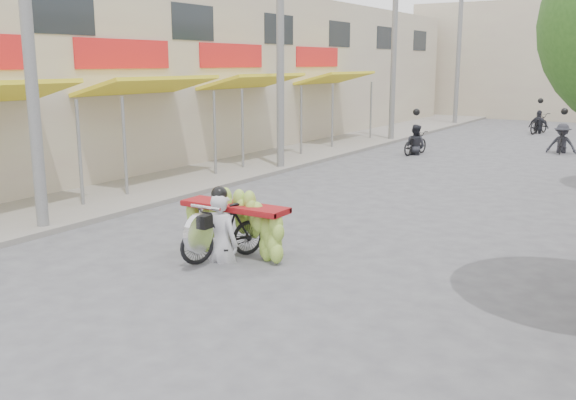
# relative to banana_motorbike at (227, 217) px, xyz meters

# --- Properties ---
(ground) EXTENTS (120.00, 120.00, 0.00)m
(ground) POSITION_rel_banana_motorbike_xyz_m (1.11, -3.51, -0.73)
(ground) COLOR #55555A
(ground) RESTS_ON ground
(sidewalk_left) EXTENTS (4.00, 60.00, 0.12)m
(sidewalk_left) POSITION_rel_banana_motorbike_xyz_m (-5.89, 11.49, -0.67)
(sidewalk_left) COLOR gray
(sidewalk_left) RESTS_ON ground
(shophouse_row_left) EXTENTS (9.77, 40.00, 6.00)m
(shophouse_row_left) POSITION_rel_banana_motorbike_xyz_m (-10.88, 10.47, 2.26)
(shophouse_row_left) COLOR #BCAE94
(shophouse_row_left) RESTS_ON ground
(utility_pole_near) EXTENTS (0.60, 0.24, 8.00)m
(utility_pole_near) POSITION_rel_banana_motorbike_xyz_m (-4.29, -0.51, 3.29)
(utility_pole_near) COLOR slate
(utility_pole_near) RESTS_ON ground
(utility_pole_mid) EXTENTS (0.60, 0.24, 8.00)m
(utility_pole_mid) POSITION_rel_banana_motorbike_xyz_m (-4.29, 8.49, 3.29)
(utility_pole_mid) COLOR slate
(utility_pole_mid) RESTS_ON ground
(utility_pole_far) EXTENTS (0.60, 0.24, 8.00)m
(utility_pole_far) POSITION_rel_banana_motorbike_xyz_m (-4.29, 17.49, 3.29)
(utility_pole_far) COLOR slate
(utility_pole_far) RESTS_ON ground
(utility_pole_back) EXTENTS (0.60, 0.24, 8.00)m
(utility_pole_back) POSITION_rel_banana_motorbike_xyz_m (-4.29, 26.49, 3.29)
(utility_pole_back) COLOR slate
(utility_pole_back) RESTS_ON ground
(banana_motorbike) EXTENTS (2.20, 1.84, 2.22)m
(banana_motorbike) POSITION_rel_banana_motorbike_xyz_m (0.00, 0.00, 0.00)
(banana_motorbike) COLOR black
(banana_motorbike) RESTS_ON ground
(bg_motorbike_a) EXTENTS (0.85, 1.58, 1.95)m
(bg_motorbike_a) POSITION_rel_banana_motorbike_xyz_m (-1.91, 14.11, 0.03)
(bg_motorbike_a) COLOR black
(bg_motorbike_a) RESTS_ON ground
(bg_motorbike_b) EXTENTS (1.09, 1.68, 1.95)m
(bg_motorbike_b) POSITION_rel_banana_motorbike_xyz_m (2.68, 17.36, 0.12)
(bg_motorbike_b) COLOR black
(bg_motorbike_b) RESTS_ON ground
(bg_motorbike_c) EXTENTS (1.06, 1.82, 1.95)m
(bg_motorbike_c) POSITION_rel_banana_motorbike_xyz_m (0.55, 24.18, 0.04)
(bg_motorbike_c) COLOR black
(bg_motorbike_c) RESTS_ON ground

